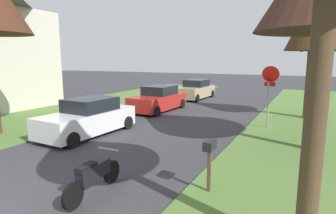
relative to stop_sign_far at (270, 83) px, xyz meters
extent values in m
cylinder|color=#9EA0A5|center=(0.00, -0.24, -1.00)|extent=(0.07, 0.59, 2.20)
cylinder|color=white|center=(0.00, 0.10, 0.41)|extent=(0.81, 0.21, 0.79)
cylinder|color=red|center=(0.00, 0.10, 0.41)|extent=(0.76, 0.21, 0.75)
cube|color=red|center=(0.00, -0.01, -0.05)|extent=(0.48, 0.08, 0.20)
cylinder|color=#4E3926|center=(1.78, -8.97, 0.40)|extent=(0.32, 0.32, 4.98)
cylinder|color=#51342C|center=(1.86, -2.76, -0.05)|extent=(0.36, 0.36, 4.09)
cylinder|color=#51342C|center=(1.91, -2.07, 2.46)|extent=(1.49, 0.26, 1.07)
cylinder|color=#51342C|center=(1.23, -2.85, 2.64)|extent=(0.36, 1.40, 1.40)
cylinder|color=brown|center=(1.66, 3.27, -0.27)|extent=(0.50, 0.50, 3.64)
cone|color=#432C18|center=(1.66, 3.27, 3.22)|extent=(2.92, 2.92, 3.33)
cylinder|color=brown|center=(1.95, 2.89, 2.03)|extent=(1.01, 0.86, 1.12)
cylinder|color=brown|center=(1.25, 3.43, 2.06)|extent=(0.61, 1.05, 1.15)
cylinder|color=brown|center=(2.21, 2.82, 2.16)|extent=(1.16, 1.37, 1.40)
cylinder|color=brown|center=(-9.97, -6.07, 2.63)|extent=(1.09, 0.71, 1.11)
cube|color=white|center=(-6.76, -4.76, -1.55)|extent=(1.98, 4.46, 0.85)
cube|color=black|center=(-6.75, -4.54, -0.85)|extent=(1.67, 2.08, 0.56)
cylinder|color=black|center=(-5.95, -6.44, -1.84)|extent=(0.22, 0.61, 0.60)
cylinder|color=black|center=(-7.69, -6.37, -1.84)|extent=(0.22, 0.61, 0.60)
cylinder|color=black|center=(-5.83, -3.14, -1.84)|extent=(0.22, 0.61, 0.60)
cylinder|color=black|center=(-7.57, -3.08, -1.84)|extent=(0.22, 0.61, 0.60)
cube|color=red|center=(-6.86, 1.65, -1.55)|extent=(1.98, 4.46, 0.85)
cube|color=black|center=(-6.85, 1.87, -0.85)|extent=(1.67, 2.08, 0.56)
cylinder|color=black|center=(-6.05, -0.04, -1.84)|extent=(0.22, 0.61, 0.60)
cylinder|color=black|center=(-7.79, 0.03, -1.84)|extent=(0.22, 0.61, 0.60)
cylinder|color=black|center=(-5.93, 3.26, -1.84)|extent=(0.22, 0.61, 0.60)
cylinder|color=black|center=(-7.67, 3.33, -1.84)|extent=(0.22, 0.61, 0.60)
cube|color=tan|center=(-6.82, 7.92, -1.55)|extent=(1.98, 4.46, 0.85)
cube|color=black|center=(-6.81, 8.14, -0.85)|extent=(1.67, 2.08, 0.56)
cylinder|color=black|center=(-6.01, 6.24, -1.84)|extent=(0.22, 0.61, 0.60)
cylinder|color=black|center=(-7.75, 6.30, -1.84)|extent=(0.22, 0.61, 0.60)
cylinder|color=black|center=(-5.89, 9.54, -1.84)|extent=(0.22, 0.61, 0.60)
cylinder|color=black|center=(-7.63, 9.60, -1.84)|extent=(0.22, 0.61, 0.60)
cylinder|color=black|center=(-2.81, -8.11, -1.84)|extent=(0.14, 0.61, 0.60)
cylinder|color=black|center=(-2.71, -9.56, -1.84)|extent=(0.14, 0.61, 0.60)
cube|color=black|center=(-2.76, -8.83, -1.56)|extent=(0.31, 1.03, 0.36)
cube|color=black|center=(-2.74, -9.08, -1.36)|extent=(0.26, 0.57, 0.12)
cylinder|color=#9EA0A5|center=(-2.80, -8.21, -1.19)|extent=(0.60, 0.08, 0.04)
cube|color=brown|center=(-0.34, -7.50, -1.57)|extent=(0.08, 0.08, 1.05)
cube|color=black|center=(-0.34, -7.50, -0.93)|extent=(0.22, 0.44, 0.22)
camera|label=1|loc=(1.68, -13.59, 1.07)|focal=29.73mm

